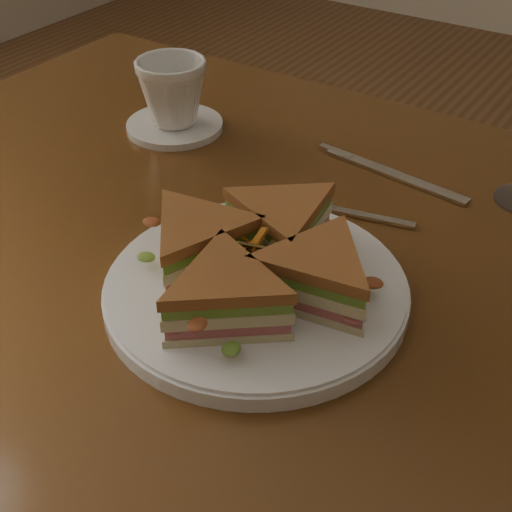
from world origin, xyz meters
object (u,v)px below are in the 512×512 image
object	(u,v)px
sandwich_wedges	(256,260)
knife	(385,172)
spoon	(299,202)
table	(277,308)
plate	(256,290)
coffee_cup	(172,92)
saucer	(175,126)

from	to	relation	value
sandwich_wedges	knife	xyz separation A→B (m)	(0.00, 0.29, -0.04)
spoon	knife	size ratio (longest dim) A/B	0.85
table	plate	distance (m)	0.15
plate	knife	world-z (taller)	plate
knife	plate	bearing A→B (deg)	-83.00
table	spoon	distance (m)	0.13
plate	table	bearing A→B (deg)	108.69
table	spoon	size ratio (longest dim) A/B	6.61
knife	coffee_cup	bearing A→B (deg)	-163.28
knife	saucer	distance (m)	0.30
knife	table	bearing A→B (deg)	-92.66
table	knife	bearing A→B (deg)	79.79
table	plate	size ratio (longest dim) A/B	4.04
table	saucer	xyz separation A→B (m)	(-0.26, 0.15, 0.10)
spoon	table	bearing A→B (deg)	-88.50
table	sandwich_wedges	size ratio (longest dim) A/B	4.39
knife	coffee_cup	size ratio (longest dim) A/B	2.23
table	coffee_cup	world-z (taller)	coffee_cup
sandwich_wedges	spoon	world-z (taller)	sandwich_wedges
plate	saucer	distance (m)	0.38
table	plate	bearing A→B (deg)	-71.31
table	knife	xyz separation A→B (m)	(0.04, 0.20, 0.10)
knife	coffee_cup	xyz separation A→B (m)	(-0.30, -0.05, 0.05)
plate	spoon	distance (m)	0.18
table	sandwich_wedges	xyz separation A→B (m)	(0.03, -0.10, 0.14)
saucer	coffee_cup	world-z (taller)	coffee_cup
saucer	coffee_cup	bearing A→B (deg)	0.00
sandwich_wedges	knife	bearing A→B (deg)	89.45
plate	sandwich_wedges	distance (m)	0.04
table	spoon	xyz separation A→B (m)	(-0.02, 0.07, 0.10)
plate	coffee_cup	size ratio (longest dim) A/B	3.08
spoon	plate	bearing A→B (deg)	-85.50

